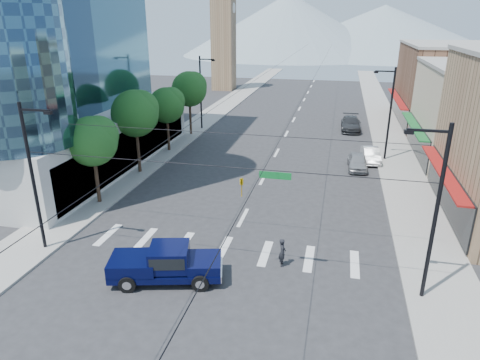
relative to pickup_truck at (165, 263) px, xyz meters
The scene contains 19 objects.
ground 3.52m from the pickup_truck, 46.31° to the left, with size 160.00×160.00×0.00m, color #28282B.
sidewalk_left 43.53m from the pickup_truck, 102.85° to the left, with size 4.00×120.00×0.15m, color gray.
sidewalk_right 44.79m from the pickup_truck, 71.35° to the left, with size 4.00×120.00×0.15m, color gray.
shop_far 48.10m from the pickup_truck, 62.25° to the left, with size 12.00×18.00×10.00m, color brown.
clock_tower 66.66m from the pickup_truck, 102.41° to the left, with size 4.80×4.80×20.40m.
mountain_left 153.28m from the pickup_truck, 94.76° to the left, with size 80.00×80.00×22.00m, color gray.
mountain_right 164.15m from the pickup_truck, 82.18° to the left, with size 90.00×90.00×18.00m, color gray.
tree_near 12.84m from the pickup_truck, 135.75° to the left, with size 3.65×3.64×6.71m.
tree_midnear 18.39m from the pickup_truck, 119.41° to the left, with size 4.09×4.09×7.52m.
tree_midfar 24.48m from the pickup_truck, 111.23° to the left, with size 3.65×3.64×6.71m.
tree_far 31.13m from the pickup_truck, 106.51° to the left, with size 4.09×4.09×7.52m.
signal_rig 4.61m from the pickup_truck, 29.62° to the left, with size 21.80×0.20×9.00m.
lamp_pole_nw 33.71m from the pickup_truck, 104.43° to the left, with size 2.00×0.25×9.00m.
lamp_pole_ne 27.94m from the pickup_truck, 62.01° to the left, with size 2.00×0.25×9.00m.
pickup_truck is the anchor object (origin of this frame).
pedestrian 6.53m from the pickup_truck, 26.12° to the left, with size 0.61×0.40×1.67m, color black.
parked_car_near 23.45m from the pickup_truck, 63.72° to the left, with size 1.69×4.21×1.43m, color #98999C.
parked_car_mid 26.32m from the pickup_truck, 63.55° to the left, with size 1.47×4.22×1.39m, color silver.
parked_car_far 37.45m from the pickup_truck, 74.64° to the left, with size 2.35×5.79×1.68m, color #323335.
Camera 1 is at (6.00, -20.64, 13.21)m, focal length 32.00 mm.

